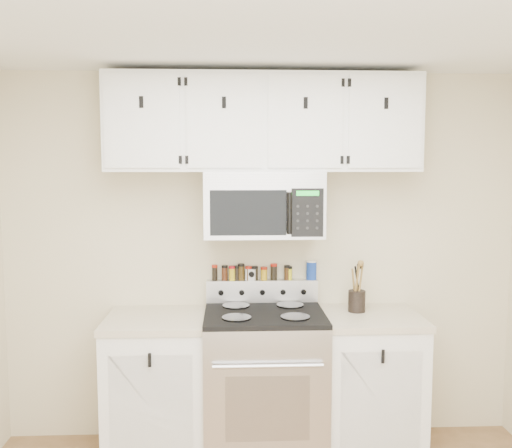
{
  "coord_description": "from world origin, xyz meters",
  "views": [
    {
      "loc": [
        -0.22,
        -2.12,
        1.88
      ],
      "look_at": [
        -0.05,
        1.45,
        1.51
      ],
      "focal_mm": 40.0,
      "sensor_mm": 36.0,
      "label": 1
    }
  ],
  "objects": [
    {
      "name": "spice_jar_0",
      "position": [
        -0.32,
        1.71,
        1.15
      ],
      "size": [
        0.04,
        0.04,
        0.11
      ],
      "color": "black",
      "rests_on": "range"
    },
    {
      "name": "spice_jar_10",
      "position": [
        0.19,
        1.71,
        1.15
      ],
      "size": [
        0.04,
        0.04,
        0.09
      ],
      "color": "yellow",
      "rests_on": "range"
    },
    {
      "name": "base_cabinet_right",
      "position": [
        0.69,
        1.45,
        0.46
      ],
      "size": [
        0.64,
        0.62,
        0.92
      ],
      "color": "white",
      "rests_on": "floor"
    },
    {
      "name": "spice_jar_4",
      "position": [
        -0.14,
        1.71,
        1.16
      ],
      "size": [
        0.05,
        0.05,
        0.11
      ],
      "color": "#412F0F",
      "rests_on": "range"
    },
    {
      "name": "spice_jar_6",
      "position": [
        -0.05,
        1.71,
        1.15
      ],
      "size": [
        0.04,
        0.04,
        0.1
      ],
      "color": "black",
      "rests_on": "range"
    },
    {
      "name": "spice_jar_7",
      "position": [
        0.01,
        1.71,
        1.15
      ],
      "size": [
        0.05,
        0.05,
        0.09
      ],
      "color": "gold",
      "rests_on": "range"
    },
    {
      "name": "spice_jar_9",
      "position": [
        0.17,
        1.71,
        1.15
      ],
      "size": [
        0.04,
        0.04,
        0.1
      ],
      "color": "#3D230E",
      "rests_on": "range"
    },
    {
      "name": "base_cabinet_left",
      "position": [
        -0.69,
        1.45,
        0.46
      ],
      "size": [
        0.64,
        0.62,
        0.92
      ],
      "color": "white",
      "rests_on": "floor"
    },
    {
      "name": "utensil_crock",
      "position": [
        0.62,
        1.52,
        1.0
      ],
      "size": [
        0.11,
        0.11,
        0.33
      ],
      "color": "black",
      "rests_on": "base_cabinet_right"
    },
    {
      "name": "back_wall",
      "position": [
        0.0,
        1.75,
        1.25
      ],
      "size": [
        3.5,
        0.01,
        2.5
      ],
      "primitive_type": "cube",
      "color": "beige",
      "rests_on": "floor"
    },
    {
      "name": "salt_canister",
      "position": [
        0.34,
        1.71,
        1.17
      ],
      "size": [
        0.07,
        0.07,
        0.13
      ],
      "color": "#16389B",
      "rests_on": "range"
    },
    {
      "name": "spice_jar_8",
      "position": [
        0.08,
        1.71,
        1.16
      ],
      "size": [
        0.05,
        0.05,
        0.11
      ],
      "color": "black",
      "rests_on": "range"
    },
    {
      "name": "spice_jar_5",
      "position": [
        -0.09,
        1.71,
        1.15
      ],
      "size": [
        0.04,
        0.04,
        0.09
      ],
      "color": "#442810",
      "rests_on": "range"
    },
    {
      "name": "range",
      "position": [
        0.0,
        1.43,
        0.49
      ],
      "size": [
        0.76,
        0.65,
        1.1
      ],
      "color": "#B7B7BA",
      "rests_on": "floor"
    },
    {
      "name": "spice_jar_2",
      "position": [
        -0.2,
        1.71,
        1.15
      ],
      "size": [
        0.05,
        0.05,
        0.1
      ],
      "color": "gold",
      "rests_on": "range"
    },
    {
      "name": "spice_jar_3",
      "position": [
        -0.17,
        1.71,
        1.15
      ],
      "size": [
        0.04,
        0.04,
        0.1
      ],
      "color": "black",
      "rests_on": "range"
    },
    {
      "name": "microwave",
      "position": [
        0.0,
        1.55,
        1.63
      ],
      "size": [
        0.76,
        0.44,
        0.42
      ],
      "color": "#9E9EA3",
      "rests_on": "back_wall"
    },
    {
      "name": "spice_jar_1",
      "position": [
        -0.25,
        1.71,
        1.15
      ],
      "size": [
        0.04,
        0.04,
        0.1
      ],
      "color": "#462110",
      "rests_on": "range"
    },
    {
      "name": "kitchen_timer",
      "position": [
        -0.07,
        1.71,
        1.14
      ],
      "size": [
        0.08,
        0.08,
        0.08
      ],
      "primitive_type": "cube",
      "rotation": [
        0.0,
        0.0,
        -0.38
      ],
      "color": "silver",
      "rests_on": "range"
    },
    {
      "name": "upper_cabinets",
      "position": [
        -0.0,
        1.58,
        2.15
      ],
      "size": [
        2.0,
        0.35,
        0.62
      ],
      "color": "white",
      "rests_on": "back_wall"
    }
  ]
}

